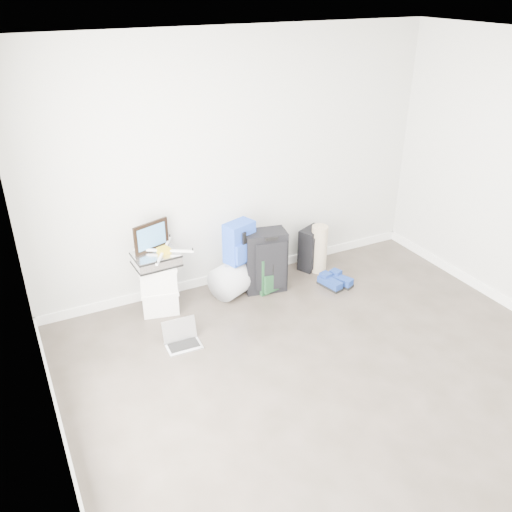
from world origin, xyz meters
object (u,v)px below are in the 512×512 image
briefcase (156,259)px  large_suitcase (265,261)px  duffel_bag (239,275)px  boxes_stack (159,288)px  carry_on (312,249)px  laptop (182,339)px

briefcase → large_suitcase: (1.17, -0.11, -0.25)m
briefcase → duffel_bag: bearing=-2.2°
boxes_stack → duffel_bag: (0.90, 0.00, -0.08)m
large_suitcase → duffel_bag: bearing=169.8°
boxes_stack → briefcase: size_ratio=1.24×
boxes_stack → large_suitcase: 1.18m
boxes_stack → large_suitcase: size_ratio=0.77×
briefcase → carry_on: size_ratio=0.87×
laptop → carry_on: bearing=23.3°
duffel_bag → laptop: (-0.90, -0.65, -0.13)m
carry_on → duffel_bag: bearing=160.0°
boxes_stack → briefcase: briefcase is taller
briefcase → laptop: bearing=-92.5°
duffel_bag → large_suitcase: (0.27, -0.11, 0.16)m
boxes_stack → laptop: (-0.00, -0.65, -0.21)m
briefcase → carry_on: briefcase is taller
large_suitcase → carry_on: bearing=26.6°
boxes_stack → laptop: 0.69m
large_suitcase → laptop: bearing=-143.4°
duffel_bag → large_suitcase: bearing=-46.5°
carry_on → laptop: size_ratio=1.51×
boxes_stack → large_suitcase: large_suitcase is taller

